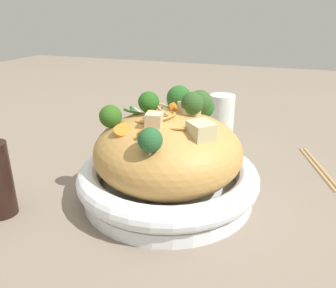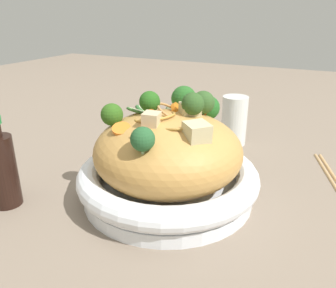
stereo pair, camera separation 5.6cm
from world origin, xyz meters
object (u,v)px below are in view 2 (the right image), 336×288
serving_bowl (168,180)px  chopsticks_pair (331,174)px  soy_sauce_bottle (2,169)px  drinking_glass (234,120)px

serving_bowl → chopsticks_pair: (-0.25, -0.21, -0.03)m
soy_sauce_bottle → serving_bowl: bearing=-148.7°
soy_sauce_bottle → chopsticks_pair: 0.60m
soy_sauce_bottle → chopsticks_pair: soy_sauce_bottle is taller
serving_bowl → soy_sauce_bottle: soy_sauce_bottle is taller
serving_bowl → drinking_glass: size_ratio=2.65×
serving_bowl → chopsticks_pair: serving_bowl is taller
soy_sauce_bottle → drinking_glass: size_ratio=1.33×
soy_sauce_bottle → chopsticks_pair: size_ratio=0.77×
serving_bowl → drinking_glass: (-0.03, -0.30, 0.03)m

